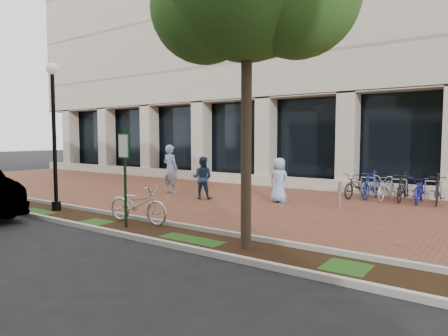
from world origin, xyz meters
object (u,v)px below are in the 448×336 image
Objects in this scene: parking_sign at (125,165)px; locked_bicycle at (138,204)px; lamppost at (54,128)px; bollard at (340,194)px; bike_rack_cluster at (394,187)px; pedestrian_right at (279,180)px; pedestrian_mid at (202,178)px; pedestrian_left at (170,169)px.

parking_sign is 1.29× the size of locked_bicycle.
parking_sign is 3.81m from lamppost.
bollard is at bearing 53.75° from parking_sign.
lamppost reaches higher than locked_bicycle.
bike_rack_cluster is at bearing 45.08° from lamppost.
locked_bicycle is 1.25× the size of pedestrian_right.
pedestrian_mid reaches higher than locked_bicycle.
lamppost is 7.64m from pedestrian_right.
pedestrian_mid is at bearing 166.22° from pedestrian_left.
lamppost is 5.39m from pedestrian_mid.
pedestrian_mid is (-1.25, 4.32, 0.28)m from locked_bicycle.
pedestrian_left is 2.10× the size of bollard.
bike_rack_cluster reaches higher than bollard.
lamppost reaches higher than pedestrian_left.
pedestrian_mid is (-1.41, 4.90, -0.82)m from parking_sign.
pedestrian_mid is 5.02m from bollard.
parking_sign is 0.56× the size of lamppost.
locked_bicycle is 0.99× the size of pedestrian_left.
locked_bicycle is 6.41m from bollard.
locked_bicycle is 5.48m from pedestrian_right.
bollard is (3.68, 5.25, -0.04)m from locked_bicycle.
bollard is (7.02, 0.43, -0.52)m from pedestrian_left.
pedestrian_left is at bearing 9.06° from pedestrian_right.
parking_sign is at bearing -121.07° from bollard.
pedestrian_mid is at bearing 63.65° from lamppost.
lamppost is at bearing 87.76° from pedestrian_left.
bike_rack_cluster reaches higher than locked_bicycle.
lamppost is at bearing 51.59° from pedestrian_right.
bollard is (3.51, 5.83, -1.13)m from parking_sign.
pedestrian_left is at bearing 117.78° from parking_sign.
bollard is 0.27× the size of bike_rack_cluster.
locked_bicycle is 0.56× the size of bike_rack_cluster.
pedestrian_right is 0.45× the size of bike_rack_cluster.
bollard is (4.92, 0.93, -0.31)m from pedestrian_mid.
pedestrian_right is (1.47, 5.27, 0.28)m from locked_bicycle.
pedestrian_right is at bearing -175.01° from pedestrian_left.
bollard is at bearing 37.38° from lamppost.
parking_sign is at bearing 83.74° from pedestrian_mid.
parking_sign is 1.60× the size of pedestrian_right.
parking_sign is at bearing -114.69° from bike_rack_cluster.
pedestrian_mid is at bearing -169.31° from bollard.
lamppost is 2.88× the size of pedestrian_mid.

